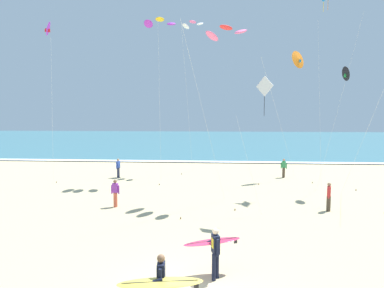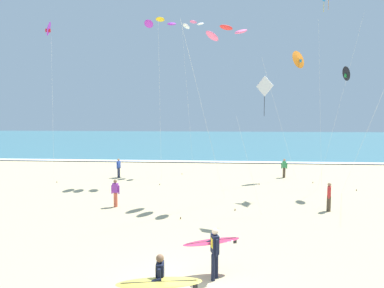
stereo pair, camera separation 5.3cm
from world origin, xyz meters
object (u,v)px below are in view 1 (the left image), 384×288
at_px(kite_diamond_cobalt_low, 326,5).
at_px(kite_arc_rose_extra, 193,25).
at_px(kite_arc_golden_distant, 160,23).
at_px(bystander_purple_top, 115,193).
at_px(kite_delta_amber_high, 298,60).
at_px(bystander_green_top, 284,168).
at_px(kite_diamond_ivory_near, 263,92).
at_px(bystander_blue_top, 118,168).
at_px(surfer_lead, 161,282).
at_px(surfer_trailing, 214,246).
at_px(kite_arc_scarlet_outer, 226,32).
at_px(bystander_red_top, 329,197).
at_px(kite_delta_charcoal_mid, 347,74).
at_px(kite_delta_violet_close, 47,30).

distance_m(kite_diamond_cobalt_low, kite_arc_rose_extra, 11.59).
xyz_separation_m(kite_arc_golden_distant, bystander_purple_top, (-1.41, -7.53, -11.44)).
bearing_deg(bystander_purple_top, kite_arc_golden_distant, 79.42).
bearing_deg(kite_delta_amber_high, bystander_green_top, 174.87).
distance_m(kite_diamond_ivory_near, bystander_blue_top, 15.59).
relative_size(surfer_lead, kite_diamond_ivory_near, 0.31).
height_order(kite_diamond_cobalt_low, kite_arc_rose_extra, kite_diamond_cobalt_low).
xyz_separation_m(kite_arc_rose_extra, bystander_purple_top, (-3.61, -12.05, -12.42)).
height_order(surfer_trailing, kite_diamond_cobalt_low, kite_diamond_cobalt_low).
distance_m(surfer_trailing, kite_delta_amber_high, 20.49).
distance_m(kite_arc_scarlet_outer, bystander_blue_top, 14.43).
distance_m(surfer_trailing, kite_diamond_ivory_near, 8.70).
distance_m(surfer_trailing, bystander_red_top, 10.06).
relative_size(surfer_lead, bystander_green_top, 1.41).
xyz_separation_m(kite_arc_golden_distant, bystander_green_top, (10.00, 2.07, -11.44)).
bearing_deg(surfer_lead, bystander_red_top, 53.60).
xyz_separation_m(kite_delta_charcoal_mid, kite_arc_rose_extra, (-10.59, 7.83, 5.34)).
bearing_deg(kite_arc_rose_extra, kite_delta_amber_high, -16.21).
height_order(kite_arc_golden_distant, kite_delta_violet_close, kite_arc_golden_distant).
height_order(kite_delta_charcoal_mid, bystander_purple_top, kite_delta_charcoal_mid).
relative_size(kite_diamond_ivory_near, bystander_blue_top, 4.54).
bearing_deg(kite_arc_golden_distant, kite_diamond_cobalt_low, -10.75).
relative_size(surfer_lead, kite_delta_charcoal_mid, 0.27).
bearing_deg(bystander_red_top, surfer_trailing, -128.39).
bearing_deg(kite_arc_rose_extra, kite_delta_charcoal_mid, -36.49).
relative_size(surfer_trailing, kite_delta_violet_close, 0.17).
distance_m(kite_delta_charcoal_mid, bystander_green_top, 9.32).
xyz_separation_m(kite_diamond_cobalt_low, kite_arc_golden_distant, (-11.62, 2.21, -0.36)).
distance_m(surfer_trailing, kite_arc_scarlet_outer, 13.38).
distance_m(kite_diamond_cobalt_low, bystander_green_top, 12.65).
relative_size(kite_diamond_ivory_near, bystander_green_top, 4.54).
bearing_deg(surfer_trailing, kite_delta_violet_close, 133.08).
relative_size(surfer_lead, kite_arc_scarlet_outer, 0.21).
height_order(surfer_trailing, kite_arc_scarlet_outer, kite_arc_scarlet_outer).
bearing_deg(kite_diamond_cobalt_low, kite_delta_violet_close, -178.26).
bearing_deg(bystander_red_top, kite_arc_rose_extra, 124.75).
xyz_separation_m(kite_arc_golden_distant, kite_arc_scarlet_outer, (4.89, -5.61, -2.10)).
relative_size(kite_arc_rose_extra, bystander_red_top, 8.53).
relative_size(kite_delta_charcoal_mid, kite_arc_scarlet_outer, 0.80).
relative_size(kite_diamond_ivory_near, bystander_purple_top, 4.54).
bearing_deg(surfer_trailing, surfer_lead, -119.21).
distance_m(kite_diamond_ivory_near, kite_arc_golden_distant, 12.62).
height_order(surfer_lead, kite_delta_violet_close, kite_delta_violet_close).
xyz_separation_m(kite_arc_rose_extra, bystander_green_top, (7.80, -2.45, -12.42)).
distance_m(surfer_lead, kite_arc_golden_distant, 21.25).
height_order(surfer_lead, kite_diamond_ivory_near, kite_diamond_ivory_near).
distance_m(kite_delta_charcoal_mid, kite_diamond_cobalt_low, 4.99).
bearing_deg(surfer_lead, kite_arc_scarlet_outer, 80.93).
bearing_deg(kite_arc_scarlet_outer, kite_arc_golden_distant, 131.08).
bearing_deg(surfer_lead, bystander_purple_top, 112.90).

